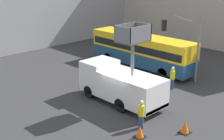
{
  "coord_description": "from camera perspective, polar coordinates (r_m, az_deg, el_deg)",
  "views": [
    {
      "loc": [
        -14.88,
        -14.34,
        9.65
      ],
      "look_at": [
        0.43,
        1.39,
        2.32
      ],
      "focal_mm": 50.0,
      "sensor_mm": 36.0,
      "label": 1
    }
  ],
  "objects": [
    {
      "name": "ground_plane",
      "position": [
        22.8,
        1.68,
        -6.58
      ],
      "size": [
        120.0,
        120.0,
        0.0
      ],
      "primitive_type": "plane",
      "color": "#333335"
    },
    {
      "name": "utility_truck",
      "position": [
        22.81,
        1.56,
        -2.34
      ],
      "size": [
        2.51,
        6.75,
        5.97
      ],
      "color": "white",
      "rests_on": "ground_plane"
    },
    {
      "name": "city_bus",
      "position": [
        30.72,
        5.39,
        3.81
      ],
      "size": [
        2.49,
        11.38,
        3.29
      ],
      "rotation": [
        0.0,
        0.0,
        1.4
      ],
      "color": "navy",
      "rests_on": "ground_plane"
    },
    {
      "name": "traffic_light_pole",
      "position": [
        26.59,
        13.41,
        5.71
      ],
      "size": [
        3.15,
        2.91,
        5.92
      ],
      "color": "slate",
      "rests_on": "ground_plane"
    },
    {
      "name": "road_worker_near_truck",
      "position": [
        19.51,
        5.36,
        -8.09
      ],
      "size": [
        0.38,
        0.38,
        1.9
      ],
      "rotation": [
        0.0,
        0.0,
        4.4
      ],
      "color": "navy",
      "rests_on": "ground_plane"
    },
    {
      "name": "road_worker_directing",
      "position": [
        26.01,
        10.98,
        -1.4
      ],
      "size": [
        0.38,
        0.38,
        1.91
      ],
      "rotation": [
        0.0,
        0.0,
        0.63
      ],
      "color": "navy",
      "rests_on": "ground_plane"
    },
    {
      "name": "traffic_cone_near_truck",
      "position": [
        19.73,
        13.21,
        -10.16
      ],
      "size": [
        0.67,
        0.67,
        0.77
      ],
      "color": "black",
      "rests_on": "ground_plane"
    },
    {
      "name": "traffic_cone_mid_road",
      "position": [
        18.85,
        5.11,
        -11.21
      ],
      "size": [
        0.63,
        0.63,
        0.73
      ],
      "color": "black",
      "rests_on": "ground_plane"
    }
  ]
}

